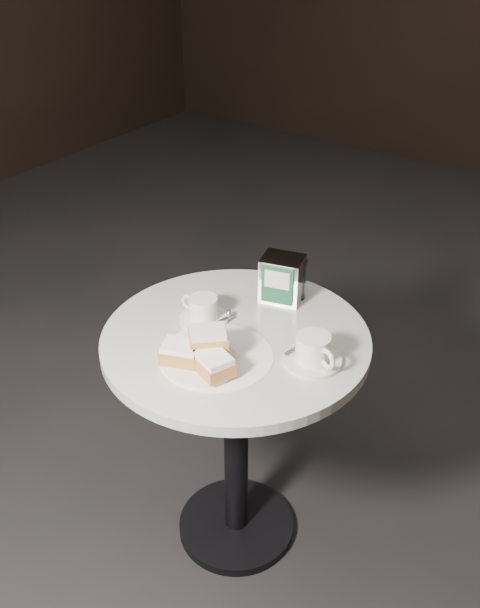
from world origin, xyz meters
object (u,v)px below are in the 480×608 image
beignet_plate (201,355)px  coffee_cup_left (203,310)px  napkin_dispenser (282,279)px  water_glass_right (294,279)px  cafe_table (236,394)px  water_glass_left (270,280)px  coffee_cup_right (313,351)px

beignet_plate → coffee_cup_left: size_ratio=1.46×
napkin_dispenser → water_glass_right: bearing=47.0°
beignet_plate → water_glass_right: size_ratio=1.77×
cafe_table → beignet_plate: beignet_plate is taller
beignet_plate → napkin_dispenser: bearing=90.5°
coffee_cup_left → cafe_table: bearing=-5.9°
water_glass_left → napkin_dispenser: bearing=-2.0°
coffee_cup_right → napkin_dispenser: napkin_dispenser is taller
cafe_table → beignet_plate: 0.28m
coffee_cup_right → coffee_cup_left: bearing=-157.2°
cafe_table → water_glass_right: 0.36m
beignet_plate → water_glass_left: size_ratio=2.01×
cafe_table → napkin_dispenser: 0.34m
water_glass_right → water_glass_left: bearing=-150.6°
cafe_table → water_glass_left: water_glass_left is taller
coffee_cup_left → coffee_cup_right: 0.33m
beignet_plate → water_glass_right: 0.41m
water_glass_left → water_glass_right: water_glass_right is taller
beignet_plate → water_glass_left: bearing=96.4°
coffee_cup_right → water_glass_right: size_ratio=1.65×
beignet_plate → water_glass_left: water_glass_left is taller
water_glass_left → napkin_dispenser: 0.04m
coffee_cup_left → beignet_plate: bearing=-54.7°
coffee_cup_left → water_glass_right: size_ratio=1.21×
cafe_table → coffee_cup_left: 0.25m
napkin_dispenser → cafe_table: bearing=-105.5°
coffee_cup_left → water_glass_right: water_glass_right is taller
coffee_cup_left → coffee_cup_right: bearing=-0.3°
cafe_table → coffee_cup_right: 0.32m
water_glass_right → cafe_table: bearing=-95.0°
beignet_plate → coffee_cup_left: bearing=125.9°
napkin_dispenser → coffee_cup_left: bearing=-133.7°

